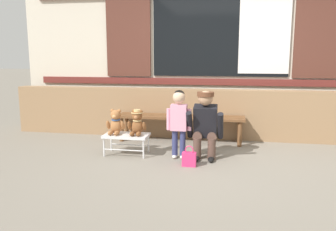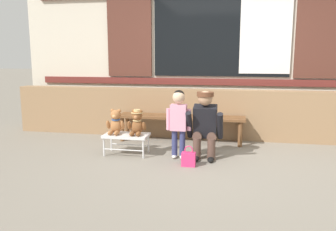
{
  "view_description": "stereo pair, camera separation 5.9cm",
  "coord_description": "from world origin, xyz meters",
  "px_view_note": "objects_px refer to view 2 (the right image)",
  "views": [
    {
      "loc": [
        0.23,
        -4.48,
        1.42
      ],
      "look_at": [
        -0.67,
        0.42,
        0.55
      ],
      "focal_mm": 36.81,
      "sensor_mm": 36.0,
      "label": 1
    },
    {
      "loc": [
        0.29,
        -4.47,
        1.42
      ],
      "look_at": [
        -0.67,
        0.42,
        0.55
      ],
      "focal_mm": 36.81,
      "sensor_mm": 36.0,
      "label": 2
    }
  ],
  "objects_px": {
    "teddy_bear_with_hat": "(137,123)",
    "adult_crouching": "(206,124)",
    "handbag_on_ground": "(189,159)",
    "small_display_bench": "(126,136)",
    "child_standing": "(179,117)",
    "wooden_bench_long": "(181,120)",
    "teddy_bear_plain": "(116,123)"
  },
  "relations": [
    {
      "from": "teddy_bear_with_hat",
      "to": "adult_crouching",
      "type": "xyz_separation_m",
      "value": [
        0.98,
        0.04,
        0.01
      ]
    },
    {
      "from": "adult_crouching",
      "to": "handbag_on_ground",
      "type": "relative_size",
      "value": 3.49
    },
    {
      "from": "teddy_bear_with_hat",
      "to": "adult_crouching",
      "type": "bearing_deg",
      "value": 2.24
    },
    {
      "from": "teddy_bear_with_hat",
      "to": "handbag_on_ground",
      "type": "distance_m",
      "value": 0.95
    },
    {
      "from": "small_display_bench",
      "to": "teddy_bear_with_hat",
      "type": "relative_size",
      "value": 1.76
    },
    {
      "from": "adult_crouching",
      "to": "child_standing",
      "type": "bearing_deg",
      "value": -167.68
    },
    {
      "from": "small_display_bench",
      "to": "handbag_on_ground",
      "type": "distance_m",
      "value": 1.04
    },
    {
      "from": "wooden_bench_long",
      "to": "teddy_bear_with_hat",
      "type": "relative_size",
      "value": 5.78
    },
    {
      "from": "child_standing",
      "to": "handbag_on_ground",
      "type": "relative_size",
      "value": 3.52
    },
    {
      "from": "child_standing",
      "to": "adult_crouching",
      "type": "height_order",
      "value": "child_standing"
    },
    {
      "from": "wooden_bench_long",
      "to": "small_display_bench",
      "type": "distance_m",
      "value": 1.1
    },
    {
      "from": "teddy_bear_with_hat",
      "to": "child_standing",
      "type": "height_order",
      "value": "child_standing"
    },
    {
      "from": "teddy_bear_with_hat",
      "to": "adult_crouching",
      "type": "height_order",
      "value": "adult_crouching"
    },
    {
      "from": "teddy_bear_plain",
      "to": "handbag_on_ground",
      "type": "xyz_separation_m",
      "value": [
        1.12,
        -0.36,
        -0.37
      ]
    },
    {
      "from": "adult_crouching",
      "to": "teddy_bear_with_hat",
      "type": "bearing_deg",
      "value": -177.76
    },
    {
      "from": "child_standing",
      "to": "teddy_bear_plain",
      "type": "bearing_deg",
      "value": 177.46
    },
    {
      "from": "teddy_bear_plain",
      "to": "adult_crouching",
      "type": "distance_m",
      "value": 1.3
    },
    {
      "from": "teddy_bear_plain",
      "to": "child_standing",
      "type": "bearing_deg",
      "value": -2.54
    },
    {
      "from": "wooden_bench_long",
      "to": "teddy_bear_plain",
      "type": "height_order",
      "value": "teddy_bear_plain"
    },
    {
      "from": "wooden_bench_long",
      "to": "teddy_bear_plain",
      "type": "relative_size",
      "value": 5.78
    },
    {
      "from": "small_display_bench",
      "to": "teddy_bear_with_hat",
      "type": "xyz_separation_m",
      "value": [
        0.16,
        0.0,
        0.21
      ]
    },
    {
      "from": "teddy_bear_with_hat",
      "to": "handbag_on_ground",
      "type": "xyz_separation_m",
      "value": [
        0.8,
        -0.37,
        -0.38
      ]
    },
    {
      "from": "adult_crouching",
      "to": "small_display_bench",
      "type": "bearing_deg",
      "value": -177.97
    },
    {
      "from": "teddy_bear_with_hat",
      "to": "adult_crouching",
      "type": "distance_m",
      "value": 0.98
    },
    {
      "from": "wooden_bench_long",
      "to": "small_display_bench",
      "type": "bearing_deg",
      "value": -126.36
    },
    {
      "from": "wooden_bench_long",
      "to": "adult_crouching",
      "type": "xyz_separation_m",
      "value": [
        0.49,
        -0.85,
        0.11
      ]
    },
    {
      "from": "wooden_bench_long",
      "to": "small_display_bench",
      "type": "xyz_separation_m",
      "value": [
        -0.65,
        -0.89,
        -0.11
      ]
    },
    {
      "from": "small_display_bench",
      "to": "teddy_bear_with_hat",
      "type": "distance_m",
      "value": 0.26
    },
    {
      "from": "teddy_bear_plain",
      "to": "child_standing",
      "type": "distance_m",
      "value": 0.94
    },
    {
      "from": "teddy_bear_with_hat",
      "to": "adult_crouching",
      "type": "relative_size",
      "value": 0.38
    },
    {
      "from": "small_display_bench",
      "to": "handbag_on_ground",
      "type": "bearing_deg",
      "value": -20.79
    },
    {
      "from": "teddy_bear_plain",
      "to": "teddy_bear_with_hat",
      "type": "bearing_deg",
      "value": 0.13
    }
  ]
}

